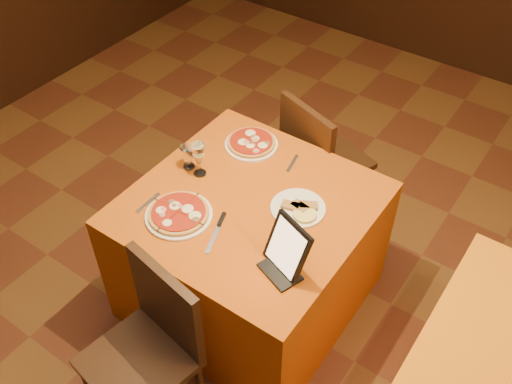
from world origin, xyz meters
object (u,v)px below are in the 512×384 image
Objects in this scene: water_glass at (188,157)px; wine_glass at (199,159)px; main_table at (250,252)px; chair_main_near at (138,362)px; chair_main_far at (328,160)px; pizza_far at (251,143)px; pizza_near at (179,214)px; tablet at (287,247)px.

wine_glass is at bearing -5.34° from water_glass.
main_table is at bearing -4.04° from water_glass.
main_table is 0.57m from wine_glass.
chair_main_near and chair_main_far have the same top height.
water_glass is at bearing -116.52° from pizza_far.
pizza_near is at bearing -57.68° from water_glass.
chair_main_far is 3.20× the size of pizza_far.
tablet reaches higher than water_glass.
tablet is at bearing -18.45° from water_glass.
pizza_far is (-0.24, 1.19, 0.31)m from chair_main_near.
chair_main_near is at bearing 108.40° from chair_main_far.
chair_main_near reaches higher than main_table.
main_table is 0.60m from water_glass.
chair_main_far is 2.87× the size of pizza_near.
pizza_far is at bearing 155.74° from tablet.
pizza_far is 0.35m from wine_glass.
pizza_near is at bearing -87.56° from pizza_far.
tablet is (0.35, -1.02, 0.41)m from chair_main_far.
wine_glass is 0.72m from tablet.
pizza_near is at bearing 120.70° from chair_main_near.
water_glass reaches higher than main_table.
pizza_far is at bearing 124.51° from main_table.
pizza_far is 1.17× the size of tablet.
water_glass is at bearing 80.69° from chair_main_far.
tablet is at bearing -44.06° from pizza_far.
water_glass is at bearing 175.96° from main_table.
main_table is 0.52m from pizza_near.
chair_main_far is 0.60m from pizza_far.
chair_main_near is at bearing -100.40° from tablet.
water_glass is at bearing 124.87° from chair_main_near.
wine_glass reaches higher than pizza_far.
wine_glass reaches higher than chair_main_near.
main_table is 4.51× the size of tablet.
wine_glass reaches higher than chair_main_far.
tablet is at bearing 69.50° from chair_main_near.
pizza_far is (-0.24, 0.35, 0.39)m from main_table.
main_table is at bearing -3.72° from wine_glass.
pizza_far reaches higher than main_table.
main_table is 0.65m from tablet.
tablet is (0.60, -0.58, 0.10)m from pizza_far.
pizza_far is at bearing 92.44° from pizza_near.
chair_main_far is 3.73× the size of tablet.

